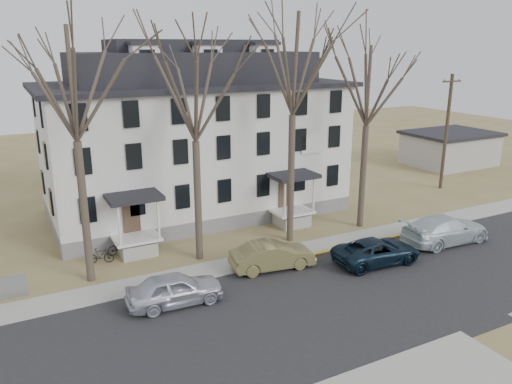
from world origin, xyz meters
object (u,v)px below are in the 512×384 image
car_white (445,230)px  bicycle_right (100,256)px  bicycle_left (122,246)px  car_tan (272,256)px  tree_center (294,56)px  tree_far_left (70,76)px  tree_mid_left (194,87)px  utility_pole_far (446,131)px  car_silver (175,290)px  tree_mid_right (369,80)px  car_navy (377,252)px  boarding_house (195,138)px

car_white → bicycle_right: bearing=72.8°
car_white → bicycle_left: bearing=69.1°
car_tan → car_white: car_white is taller
tree_center → bicycle_left: (-9.75, 2.67, -10.59)m
tree_center → bicycle_right: (-11.16, 1.84, -10.64)m
tree_far_left → tree_center: size_ratio=0.93×
car_white → bicycle_right: size_ratio=3.96×
tree_mid_left → car_white: bearing=-18.6°
utility_pole_far → car_silver: bearing=-161.9°
tree_far_left → tree_mid_left: 6.05m
tree_center → utility_pole_far: bearing=13.5°
car_silver → car_white: bearing=-87.9°
tree_center → utility_pole_far: tree_center is taller
tree_center → tree_mid_right: bearing=0.0°
tree_mid_left → tree_center: tree_center is taller
car_navy → car_silver: bearing=90.5°
boarding_house → tree_mid_right: tree_mid_right is taller
car_tan → car_white: (11.21, -1.61, 0.09)m
car_silver → car_white: (17.13, -0.33, 0.08)m
utility_pole_far → car_tan: bearing=-160.2°
tree_far_left → utility_pole_far: tree_far_left is taller
tree_mid_right → car_navy: (-3.02, -5.18, -8.91)m
tree_mid_right → utility_pole_far: bearing=19.3°
car_white → boarding_house: bearing=42.5°
tree_mid_left → utility_pole_far: tree_mid_left is taller
tree_far_left → car_tan: size_ratio=2.99×
tree_mid_left → bicycle_right: (-5.16, 1.84, -9.16)m
tree_mid_right → utility_pole_far: (12.00, 4.20, -4.70)m
bicycle_left → bicycle_right: bicycle_left is taller
tree_far_left → bicycle_right: bearing=65.3°
tree_center → car_white: size_ratio=2.52×
utility_pole_far → car_silver: (-26.44, -8.65, -4.14)m
car_white → tree_mid_left: bearing=73.1°
utility_pole_far → car_navy: utility_pole_far is taller
boarding_house → tree_far_left: bearing=-137.8°
tree_mid_left → tree_far_left: bearing=180.0°
tree_far_left → tree_mid_left: size_ratio=1.08×
tree_center → car_silver: size_ratio=3.27×
boarding_house → tree_far_left: tree_far_left is taller
bicycle_right → car_white: bearing=-91.3°
tree_mid_left → car_navy: size_ratio=2.55×
boarding_house → tree_center: size_ratio=1.41×
boarding_house → car_tan: boarding_house is taller
utility_pole_far → bicycle_right: bearing=-175.3°
car_tan → car_navy: bearing=-102.6°
tree_mid_right → car_navy: size_ratio=2.55×
utility_pole_far → car_tan: 22.19m
tree_mid_left → tree_mid_right: 11.50m
utility_pole_far → tree_center: bearing=-166.5°
tree_mid_left → car_tan: (2.98, -3.17, -8.85)m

